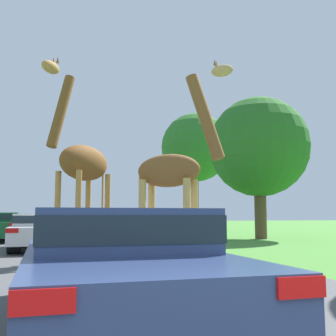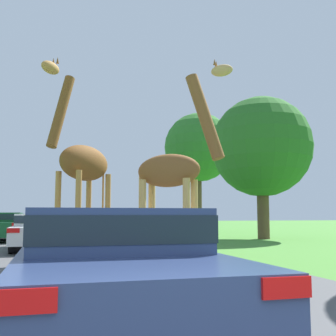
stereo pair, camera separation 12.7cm
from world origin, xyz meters
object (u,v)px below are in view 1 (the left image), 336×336
at_px(car_far_ahead, 86,222).
at_px(tree_right_cluster, 259,147).
at_px(car_queue_right, 0,226).
at_px(car_queue_left, 147,226).
at_px(giraffe_near_road, 175,171).
at_px(car_verge_right, 41,230).
at_px(car_lead_maroon, 116,261).
at_px(giraffe_companion, 82,164).
at_px(tree_left_edge, 196,148).

bearing_deg(car_far_ahead, tree_right_cluster, -40.17).
relative_size(car_queue_right, car_far_ahead, 0.99).
bearing_deg(car_queue_right, car_queue_left, -28.31).
distance_m(giraffe_near_road, car_verge_right, 6.24).
bearing_deg(car_lead_maroon, car_far_ahead, 85.32).
relative_size(giraffe_companion, car_lead_maroon, 1.06).
bearing_deg(giraffe_near_road, car_queue_left, -148.25).
bearing_deg(car_queue_right, giraffe_companion, -74.21).
xyz_separation_m(giraffe_near_road, tree_left_edge, (7.30, 18.19, 3.74)).
relative_size(giraffe_near_road, tree_left_edge, 0.59).
relative_size(car_lead_maroon, tree_left_edge, 0.55).
xyz_separation_m(car_queue_left, tree_right_cluster, (6.20, 1.42, 3.92)).
xyz_separation_m(giraffe_companion, car_far_ahead, (1.59, 14.78, -1.73)).
bearing_deg(car_lead_maroon, car_queue_right, 99.36).
distance_m(car_far_ahead, car_verge_right, 10.79).
distance_m(giraffe_companion, car_queue_right, 10.50).
distance_m(car_queue_left, tree_right_cluster, 7.47).
height_order(giraffe_near_road, tree_right_cluster, tree_right_cluster).
height_order(giraffe_companion, car_queue_left, giraffe_companion).
height_order(car_queue_right, car_far_ahead, car_far_ahead).
bearing_deg(car_queue_right, tree_right_cluster, -8.79).
bearing_deg(giraffe_near_road, car_queue_right, -114.47).
bearing_deg(giraffe_near_road, car_far_ahead, -137.36).
bearing_deg(tree_left_edge, car_verge_right, -128.83).
bearing_deg(tree_left_edge, giraffe_companion, -118.86).
relative_size(giraffe_companion, tree_right_cluster, 0.69).
distance_m(giraffe_companion, tree_left_edge, 20.21).
xyz_separation_m(car_far_ahead, tree_left_edge, (8.01, 2.65, 5.30)).
height_order(giraffe_near_road, car_queue_left, giraffe_near_road).
xyz_separation_m(car_lead_maroon, car_queue_left, (3.51, 12.92, 0.03)).
xyz_separation_m(car_queue_right, car_verge_right, (1.85, -5.66, -0.02)).
height_order(giraffe_near_road, car_lead_maroon, giraffe_near_road).
relative_size(giraffe_near_road, car_queue_left, 1.29).
bearing_deg(tree_right_cluster, car_queue_right, 171.21).
bearing_deg(tree_left_edge, car_queue_left, -119.98).
height_order(giraffe_companion, car_queue_right, giraffe_companion).
distance_m(giraffe_near_road, tree_right_cluster, 11.65).
bearing_deg(giraffe_companion, car_queue_left, -74.19).
distance_m(tree_left_edge, tree_right_cluster, 9.49).
bearing_deg(car_verge_right, giraffe_near_road, -57.20).
xyz_separation_m(car_queue_left, car_far_ahead, (-1.78, 8.15, 0.05)).
relative_size(car_lead_maroon, car_verge_right, 1.09).
distance_m(giraffe_companion, car_queue_left, 7.64).
bearing_deg(car_lead_maroon, giraffe_companion, 88.75).
bearing_deg(car_queue_left, giraffe_companion, -116.98).
xyz_separation_m(car_queue_right, tree_right_cluster, (12.38, -1.92, 3.94)).
bearing_deg(tree_left_edge, car_far_ahead, -161.72).
xyz_separation_m(giraffe_near_road, tree_right_cluster, (7.27, 8.80, 2.31)).
bearing_deg(car_far_ahead, car_verge_right, -103.69).
distance_m(car_queue_left, car_far_ahead, 8.35).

